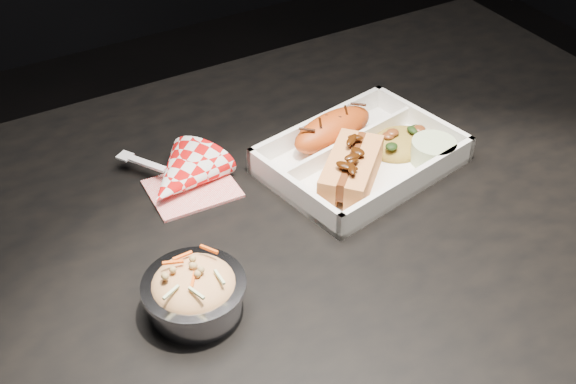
{
  "coord_description": "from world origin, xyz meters",
  "views": [
    {
      "loc": [
        -0.36,
        -0.58,
        1.34
      ],
      "look_at": [
        -0.04,
        -0.01,
        0.81
      ],
      "focal_mm": 45.0,
      "sensor_mm": 36.0,
      "label": 1
    }
  ],
  "objects_px": {
    "dining_table": "(308,265)",
    "food_tray": "(360,159)",
    "hotdog": "(351,168)",
    "fried_pastry": "(333,129)",
    "napkin_fork": "(181,178)",
    "foil_coleslaw_cup": "(194,290)"
  },
  "relations": [
    {
      "from": "hotdog",
      "to": "napkin_fork",
      "type": "distance_m",
      "value": 0.22
    },
    {
      "from": "fried_pastry",
      "to": "foil_coleslaw_cup",
      "type": "xyz_separation_m",
      "value": [
        -0.29,
        -0.18,
        -0.0
      ]
    },
    {
      "from": "dining_table",
      "to": "hotdog",
      "type": "height_order",
      "value": "hotdog"
    },
    {
      "from": "fried_pastry",
      "to": "hotdog",
      "type": "bearing_deg",
      "value": -107.98
    },
    {
      "from": "fried_pastry",
      "to": "napkin_fork",
      "type": "xyz_separation_m",
      "value": [
        -0.22,
        0.02,
        -0.01
      ]
    },
    {
      "from": "dining_table",
      "to": "food_tray",
      "type": "distance_m",
      "value": 0.16
    },
    {
      "from": "dining_table",
      "to": "napkin_fork",
      "type": "distance_m",
      "value": 0.2
    },
    {
      "from": "dining_table",
      "to": "fried_pastry",
      "type": "distance_m",
      "value": 0.19
    },
    {
      "from": "food_tray",
      "to": "hotdog",
      "type": "bearing_deg",
      "value": -149.23
    },
    {
      "from": "dining_table",
      "to": "fried_pastry",
      "type": "xyz_separation_m",
      "value": [
        0.1,
        0.11,
        0.12
      ]
    },
    {
      "from": "hotdog",
      "to": "foil_coleslaw_cup",
      "type": "xyz_separation_m",
      "value": [
        -0.26,
        -0.09,
        -0.0
      ]
    },
    {
      "from": "food_tray",
      "to": "napkin_fork",
      "type": "bearing_deg",
      "value": 151.09
    },
    {
      "from": "dining_table",
      "to": "napkin_fork",
      "type": "xyz_separation_m",
      "value": [
        -0.12,
        0.13,
        0.11
      ]
    },
    {
      "from": "foil_coleslaw_cup",
      "to": "napkin_fork",
      "type": "distance_m",
      "value": 0.21
    },
    {
      "from": "hotdog",
      "to": "foil_coleslaw_cup",
      "type": "relative_size",
      "value": 1.17
    },
    {
      "from": "hotdog",
      "to": "foil_coleslaw_cup",
      "type": "height_order",
      "value": "foil_coleslaw_cup"
    },
    {
      "from": "food_tray",
      "to": "foil_coleslaw_cup",
      "type": "bearing_deg",
      "value": -167.75
    },
    {
      "from": "dining_table",
      "to": "hotdog",
      "type": "bearing_deg",
      "value": 13.13
    },
    {
      "from": "food_tray",
      "to": "napkin_fork",
      "type": "relative_size",
      "value": 1.74
    },
    {
      "from": "napkin_fork",
      "to": "hotdog",
      "type": "bearing_deg",
      "value": 27.9
    },
    {
      "from": "fried_pastry",
      "to": "dining_table",
      "type": "bearing_deg",
      "value": -133.53
    },
    {
      "from": "napkin_fork",
      "to": "foil_coleslaw_cup",
      "type": "bearing_deg",
      "value": -51.3
    }
  ]
}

